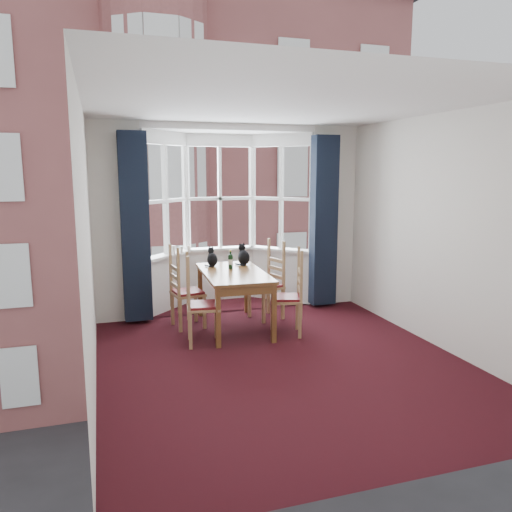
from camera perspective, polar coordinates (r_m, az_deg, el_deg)
name	(u,v)px	position (r m, az deg, el deg)	size (l,w,h in m)	color
floor	(284,364)	(5.69, 3.23, -12.23)	(4.50, 4.50, 0.00)	black
ceiling	(287,104)	(5.32, 3.53, 16.98)	(4.50, 4.50, 0.00)	white
wall_left	(88,249)	(4.99, -18.65, 0.82)	(4.50, 4.50, 0.00)	silver
wall_right	(443,233)	(6.32, 20.60, 2.51)	(4.50, 4.50, 0.00)	silver
wall_near	(410,286)	(3.36, 17.17, -3.29)	(4.00, 4.00, 0.00)	silver
wall_back_pier_left	(117,223)	(7.22, -15.59, 3.62)	(0.70, 0.12, 2.80)	silver
wall_back_pier_right	(332,217)	(8.04, 8.69, 4.46)	(0.70, 0.12, 2.80)	silver
bay_window	(224,217)	(7.95, -3.72, 4.49)	(2.76, 0.94, 2.80)	white
curtain_left	(135,228)	(7.06, -13.65, 3.16)	(0.38, 0.22, 2.60)	black
curtain_right	(324,221)	(7.78, 7.74, 3.94)	(0.38, 0.22, 2.60)	black
dining_table	(234,278)	(6.73, -2.57, -2.56)	(0.87, 1.53, 0.79)	brown
chair_left_near	(196,307)	(6.20, -6.89, -5.81)	(0.45, 0.47, 0.92)	#9E794D
chair_left_far	(181,294)	(6.86, -8.53, -4.31)	(0.46, 0.47, 0.92)	#9E794D
chair_right_near	(293,299)	(6.55, 4.23, -4.93)	(0.50, 0.52, 0.92)	#9E794D
chair_right_far	(271,286)	(7.27, 1.74, -3.41)	(0.51, 0.52, 0.92)	#9E794D
cat_left	(212,258)	(7.10, -5.04, -0.29)	(0.16, 0.22, 0.29)	black
cat_right	(244,256)	(7.17, -1.43, -0.03)	(0.18, 0.25, 0.32)	black
wine_bottle	(231,261)	(6.88, -2.93, -0.53)	(0.07, 0.07, 0.26)	black
candle_tall	(174,250)	(7.70, -9.40, 0.71)	(0.06, 0.06, 0.13)	white
candle_short	(181,250)	(7.75, -8.53, 0.71)	(0.06, 0.06, 0.11)	white
candle_extra	(188,249)	(7.78, -7.73, 0.80)	(0.05, 0.05, 0.11)	white
street	(129,281)	(38.11, -14.27, -2.81)	(80.00, 80.00, 0.00)	#333335
tenement_building	(151,184)	(19.04, -11.93, 8.00)	(18.40, 7.80, 15.20)	#97504E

